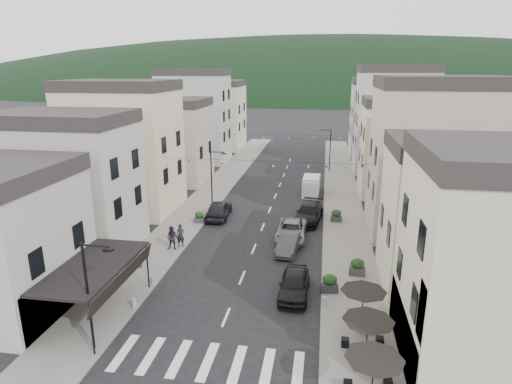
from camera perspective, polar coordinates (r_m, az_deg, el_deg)
sidewalk_left at (r=51.17m, az=-5.64°, el=0.23°), size 4.00×76.00×0.12m
sidewalk_right at (r=49.60m, az=11.37°, el=-0.54°), size 4.00×76.00×0.12m
hill_backdrop at (r=315.87m, az=8.44°, el=13.54°), size 640.00×360.00×70.00m
boutique_awning at (r=26.43m, az=-20.39°, el=-9.46°), size 3.77×7.50×3.28m
buildings_row_left at (r=57.38m, az=-11.19°, el=7.94°), size 10.20×54.16×14.00m
buildings_row_right at (r=53.49m, az=19.15°, el=6.98°), size 10.20×54.16×14.50m
cafe_terrace at (r=21.91m, az=14.70°, el=-16.85°), size 2.50×8.10×2.53m
streetlamp_left_near at (r=23.21m, az=-21.03°, el=-11.63°), size 1.70×0.56×6.00m
streetlamp_left_far at (r=44.22m, az=-5.63°, el=2.54°), size 1.70×0.56×6.00m
streetlamp_right_far at (r=60.42m, az=9.61°, el=6.10°), size 1.70×0.56×6.00m
bollards at (r=25.64m, az=-4.31°, el=-16.12°), size 11.66×10.26×0.60m
bunting_near at (r=38.82m, az=1.15°, el=3.65°), size 19.00×0.28×0.62m
bunting_far at (r=54.43m, az=3.53°, el=7.28°), size 19.00×0.28×0.62m
parked_car_a at (r=28.13m, az=5.13°, el=-12.13°), size 1.94×4.64×1.57m
parked_car_b at (r=34.31m, az=4.34°, el=-6.84°), size 1.88×4.36×1.40m
parked_car_c at (r=36.82m, az=4.72°, el=-5.11°), size 2.49×5.36×1.49m
parked_car_d at (r=41.03m, az=7.05°, el=-2.81°), size 2.99×5.82×1.61m
parked_car_e at (r=41.83m, az=-4.97°, el=-2.29°), size 2.30×5.15×1.72m
delivery_van at (r=49.77m, az=7.39°, el=0.93°), size 1.96×4.65×2.20m
pedestrian_a at (r=35.28m, az=-10.03°, el=-5.72°), size 0.71×0.47×1.91m
pedestrian_b at (r=34.80m, az=-11.09°, el=-6.05°), size 0.96×0.75×1.96m
planter_la at (r=32.74m, az=-16.00°, el=-8.58°), size 1.26×0.98×1.24m
planter_lb at (r=40.47m, az=-7.56°, el=-3.34°), size 1.05×0.69×1.10m
planter_ra at (r=28.66m, az=9.77°, el=-11.90°), size 1.18×0.75×1.24m
planter_rb at (r=31.17m, az=13.36°, el=-9.69°), size 1.15×0.69×1.24m
planter_rc at (r=41.12m, az=10.66°, el=-3.11°), size 1.08×0.65×1.16m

